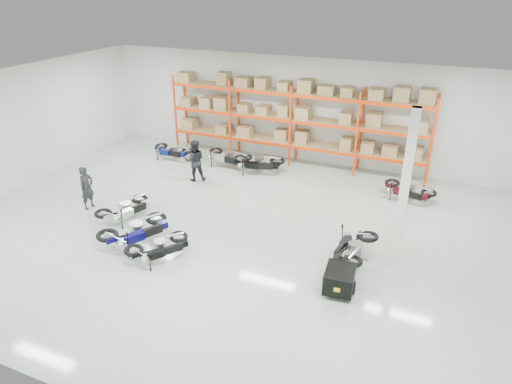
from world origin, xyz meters
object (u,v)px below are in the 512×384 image
at_px(moto_touring_right, 353,244).
at_px(moto_back_b, 227,154).
at_px(person_left, 87,188).
at_px(moto_black_far_left, 159,244).
at_px(moto_back_d, 408,187).
at_px(moto_back_a, 171,148).
at_px(moto_blue_centre, 136,227).
at_px(moto_silver_left, 125,206).
at_px(moto_back_c, 258,160).
at_px(person_back, 195,161).
at_px(trailer, 340,279).

bearing_deg(moto_touring_right, moto_back_b, 148.88).
xyz_separation_m(moto_touring_right, person_left, (-9.33, -0.33, 0.23)).
relative_size(moto_black_far_left, moto_back_d, 0.99).
bearing_deg(moto_touring_right, moto_black_far_left, -150.67).
distance_m(moto_back_a, moto_back_d, 10.25).
distance_m(moto_blue_centre, moto_touring_right, 6.51).
bearing_deg(moto_black_far_left, moto_back_a, -25.33).
bearing_deg(moto_back_a, moto_black_far_left, -147.43).
height_order(moto_silver_left, moto_back_c, moto_back_c).
height_order(moto_back_d, person_back, person_back).
bearing_deg(moto_back_d, person_back, 116.12).
bearing_deg(moto_back_c, moto_black_far_left, 166.95).
bearing_deg(person_back, moto_black_far_left, 77.48).
xyz_separation_m(moto_black_far_left, moto_back_a, (-4.04, 7.04, 0.01)).
xyz_separation_m(person_left, person_back, (2.28, 3.60, 0.07)).
height_order(moto_blue_centre, moto_back_d, moto_blue_centre).
bearing_deg(moto_back_b, person_back, 171.83).
distance_m(moto_blue_centre, moto_back_c, 6.77).
bearing_deg(moto_touring_right, moto_silver_left, -168.94).
height_order(moto_blue_centre, moto_back_a, moto_blue_centre).
bearing_deg(moto_back_a, moto_back_d, -88.54).
xyz_separation_m(moto_back_a, person_back, (2.16, -1.65, 0.33)).
height_order(moto_black_far_left, moto_back_b, moto_back_b).
bearing_deg(moto_back_a, person_back, -124.63).
bearing_deg(moto_back_c, person_back, 118.34).
height_order(moto_black_far_left, moto_touring_right, moto_touring_right).
relative_size(moto_blue_centre, moto_back_a, 1.15).
bearing_deg(person_left, trailer, -92.86).
height_order(moto_silver_left, moto_touring_right, moto_touring_right).
bearing_deg(moto_back_d, moto_back_b, 102.80).
relative_size(moto_back_a, person_back, 1.01).
height_order(moto_blue_centre, moto_back_c, moto_blue_centre).
bearing_deg(person_back, moto_back_c, -171.36).
distance_m(trailer, person_left, 9.43).
bearing_deg(person_back, moto_back_d, 158.24).
bearing_deg(person_back, person_left, 25.88).
xyz_separation_m(moto_back_a, moto_back_c, (4.16, 0.06, 0.06)).
distance_m(moto_blue_centre, person_back, 5.02).
bearing_deg(moto_blue_centre, moto_back_d, -112.01).
bearing_deg(moto_blue_centre, moto_silver_left, -14.95).
relative_size(moto_black_far_left, person_back, 0.98).
height_order(moto_black_far_left, moto_back_c, moto_back_c).
bearing_deg(person_back, trailer, 113.61).
distance_m(moto_touring_right, person_left, 9.34).
relative_size(moto_touring_right, moto_back_d, 1.08).
bearing_deg(moto_touring_right, moto_blue_centre, -157.99).
bearing_deg(moto_back_d, moto_black_far_left, 153.81).
relative_size(moto_back_a, moto_back_b, 0.93).
distance_m(moto_blue_centre, moto_black_far_left, 1.20).
distance_m(moto_black_far_left, moto_touring_right, 5.59).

